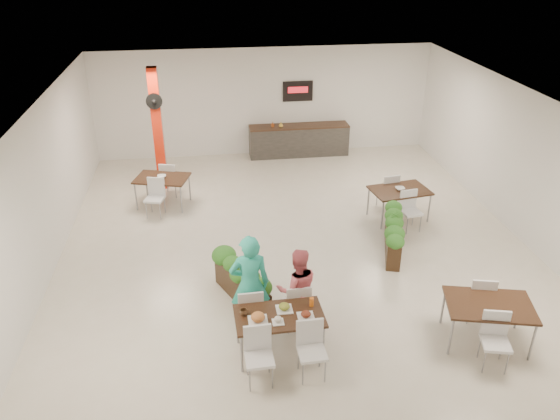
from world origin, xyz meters
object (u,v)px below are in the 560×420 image
Objects in this scene: service_counter at (299,140)px; side_table_c at (489,310)px; red_column at (158,129)px; planter_left at (242,279)px; diner_woman at (297,289)px; diner_man at (250,285)px; side_table_b at (399,194)px; planter_right at (394,231)px; main_table at (279,321)px; side_table_a at (162,182)px.

side_table_c is at bearing -79.86° from service_counter.
planter_left is at bearing -72.50° from red_column.
service_counter reaches higher than diner_woman.
diner_woman is at bearing 178.49° from diner_man.
diner_woman is 1.24m from planter_left.
side_table_b reaches higher than planter_left.
planter_left is (-0.89, 0.82, -0.26)m from diner_woman.
diner_man reaches higher than planter_left.
main_table is at bearing -135.22° from planter_right.
side_table_b is (3.04, 3.60, -0.11)m from diner_woman.
service_counter is at bearing 53.01° from side_table_a.
side_table_a is (-3.93, -2.96, 0.14)m from service_counter.
side_table_b is at bearing -24.81° from red_column.
diner_man is 5.39m from side_table_a.
main_table is at bearing -137.79° from side_table_b.
red_column reaches higher than side_table_b.
main_table is 1.02× the size of planter_left.
side_table_a is (-2.51, 5.10, -0.12)m from diner_woman.
red_column reaches higher than main_table.
red_column is 9.05m from side_table_c.
red_column reaches higher than side_table_c.
planter_left is 4.81m from side_table_b.
side_table_a is (0.07, -1.10, -1.01)m from red_column.
side_table_b is at bearing -69.99° from service_counter.
service_counter is 4.92m from side_table_a.
side_table_a is at bearing 156.12° from side_table_b.
red_column is 1.92× the size of side_table_b.
red_column is 2.13× the size of diner_woman.
side_table_c is (3.90, -1.67, 0.15)m from planter_left.
main_table is 1.56m from planter_left.
red_column is 1.07× the size of service_counter.
main_table is 0.78m from diner_woman.
diner_woman is at bearing -99.97° from service_counter.
planter_left is 0.97× the size of side_table_a.
diner_woman is 0.90× the size of side_table_a.
diner_man is 1.10× the size of side_table_a.
diner_woman is 0.90× the size of side_table_b.
main_table is 5.48m from side_table_b.
planter_right is 3.07m from side_table_c.
red_column is at bearing 142.69° from side_table_c.
planter_left is (-0.09, 0.82, -0.43)m from diner_man.
main_table is at bearing -72.42° from red_column.
diner_man is at bearing -55.51° from side_table_a.
diner_man is 1.13× the size of planter_left.
service_counter is 1.63× the size of diner_man.
main_table is 0.81m from diner_man.
diner_man is at bearing -1.51° from diner_woman.
side_table_c reaches higher than planter_right.
planter_left is at bearing 171.08° from side_table_c.
red_column is at bearing 146.45° from side_table_b.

